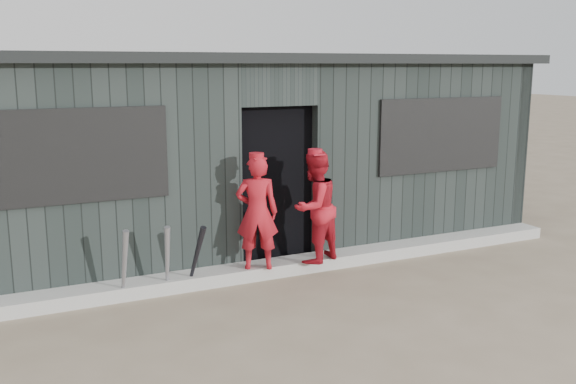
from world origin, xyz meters
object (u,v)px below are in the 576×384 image
dugout (236,151)px  bat_right (196,258)px  bat_mid (167,260)px  player_red_right (315,207)px  player_grey_back (289,214)px  bat_left (124,266)px  player_red_left (257,213)px

dugout → bat_right: bearing=-123.0°
bat_mid → player_red_right: player_red_right is taller
bat_right → player_grey_back: player_grey_back is taller
player_red_right → dugout: (-0.28, 1.86, 0.47)m
bat_mid → player_grey_back: bearing=21.2°
bat_left → bat_mid: bearing=5.6°
player_red_left → player_grey_back: player_red_left is taller
bat_left → player_red_right: player_red_right is taller
dugout → player_grey_back: bearing=-76.1°
player_red_right → dugout: dugout is taller
bat_left → bat_right: bat_left is taller
bat_mid → player_red_left: 1.15m
player_grey_back → dugout: bearing=-78.8°
bat_right → player_red_right: 1.54m
bat_left → player_grey_back: (2.27, 0.74, 0.17)m
player_grey_back → bat_right: bearing=22.8°
bat_right → player_red_left: player_red_left is taller
bat_mid → bat_right: bat_mid is taller
player_red_left → player_red_right: player_red_right is taller
player_red_left → player_grey_back: 1.02m
bat_mid → dugout: size_ratio=0.10×
player_red_right → player_grey_back: size_ratio=1.16×
bat_left → dugout: bearing=43.4°
bat_mid → dugout: dugout is taller
bat_mid → player_red_right: bearing=-0.8°
bat_mid → player_grey_back: player_grey_back is taller
bat_right → player_red_left: (0.75, 0.03, 0.43)m
player_red_left → dugout: bearing=-81.3°
bat_right → player_red_right: size_ratio=0.60×
player_red_right → player_red_left: bearing=-28.4°
bat_mid → player_red_left: size_ratio=0.60×
player_grey_back → dugout: size_ratio=0.14×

